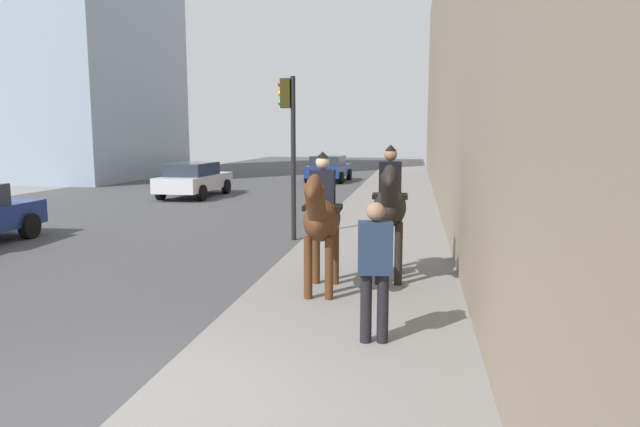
% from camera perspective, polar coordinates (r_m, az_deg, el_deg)
% --- Properties ---
extents(mounted_horse_near, '(2.15, 0.62, 2.22)m').
position_cam_1_polar(mounted_horse_near, '(8.77, 0.16, -0.34)').
color(mounted_horse_near, '#4C2B16').
rests_on(mounted_horse_near, sidewalk_slab).
extents(mounted_horse_far, '(2.15, 0.62, 2.31)m').
position_cam_1_polar(mounted_horse_far, '(9.66, 7.06, 0.85)').
color(mounted_horse_far, black).
rests_on(mounted_horse_far, sidewalk_slab).
extents(pedestrian_greeting, '(0.31, 0.43, 1.70)m').
position_cam_1_polar(pedestrian_greeting, '(6.71, 5.58, -4.99)').
color(pedestrian_greeting, black).
rests_on(pedestrian_greeting, sidewalk_slab).
extents(car_mid_lane, '(4.25, 2.23, 1.44)m').
position_cam_1_polar(car_mid_lane, '(31.35, 0.89, 4.62)').
color(car_mid_lane, navy).
rests_on(car_mid_lane, ground).
extents(car_far_lane, '(4.51, 2.02, 1.44)m').
position_cam_1_polar(car_far_lane, '(24.19, -12.62, 3.44)').
color(car_far_lane, silver).
rests_on(car_far_lane, ground).
extents(traffic_light_near_curb, '(0.20, 0.44, 3.98)m').
position_cam_1_polar(traffic_light_near_curb, '(13.82, -3.08, 8.24)').
color(traffic_light_near_curb, black).
rests_on(traffic_light_near_curb, ground).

